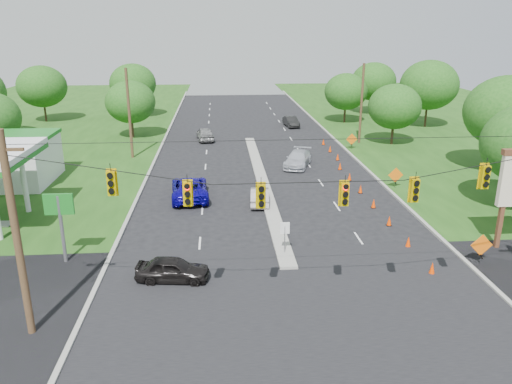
{
  "coord_description": "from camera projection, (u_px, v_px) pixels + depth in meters",
  "views": [
    {
      "loc": [
        -3.7,
        -20.41,
        12.64
      ],
      "look_at": [
        -1.41,
        9.42,
        2.8
      ],
      "focal_mm": 35.0,
      "sensor_mm": 36.0,
      "label": 1
    }
  ],
  "objects": [
    {
      "name": "cone_8",
      "position": [
        330.0,
        149.0,
        53.4
      ],
      "size": [
        0.32,
        0.32,
        0.7
      ],
      "primitive_type": "cone",
      "color": "#FF3C00",
      "rests_on": "ground"
    },
    {
      "name": "white_sedan",
      "position": [
        260.0,
        196.0,
        37.55
      ],
      "size": [
        1.64,
        3.96,
        1.28
      ],
      "primitive_type": "imported",
      "rotation": [
        0.0,
        0.0,
        3.06
      ],
      "color": "#BEB2B2",
      "rests_on": "ground"
    },
    {
      "name": "tree_12",
      "position": [
        346.0,
        92.0,
        68.68
      ],
      "size": [
        5.88,
        5.88,
        6.86
      ],
      "color": "black",
      "rests_on": "ground"
    },
    {
      "name": "tree_5",
      "position": [
        130.0,
        102.0,
        59.07
      ],
      "size": [
        5.88,
        5.88,
        6.86
      ],
      "color": "black",
      "rests_on": "ground"
    },
    {
      "name": "cone_2",
      "position": [
        389.0,
        221.0,
        33.47
      ],
      "size": [
        0.32,
        0.32,
        0.7
      ],
      "primitive_type": "cone",
      "color": "#FF3C00",
      "rests_on": "ground"
    },
    {
      "name": "utility_pole_far_left",
      "position": [
        129.0,
        114.0,
        49.65
      ],
      "size": [
        0.28,
        0.28,
        9.0
      ],
      "primitive_type": "cylinder",
      "color": "#422D1C",
      "rests_on": "ground"
    },
    {
      "name": "tree_10",
      "position": [
        429.0,
        85.0,
        65.23
      ],
      "size": [
        7.56,
        7.56,
        8.82
      ],
      "color": "black",
      "rests_on": "ground"
    },
    {
      "name": "cone_7",
      "position": [
        338.0,
        157.0,
        50.09
      ],
      "size": [
        0.32,
        0.32,
        0.7
      ],
      "primitive_type": "cone",
      "color": "#FF3C00",
      "rests_on": "ground"
    },
    {
      "name": "silver_car_far",
      "position": [
        298.0,
        159.0,
        47.72
      ],
      "size": [
        3.68,
        5.49,
        1.48
      ],
      "primitive_type": "imported",
      "rotation": [
        0.0,
        0.0,
        -0.35
      ],
      "color": "#B0B3BD",
      "rests_on": "ground"
    },
    {
      "name": "blue_pickup",
      "position": [
        190.0,
        188.0,
        38.78
      ],
      "size": [
        3.13,
        6.08,
        1.64
      ],
      "primitive_type": "imported",
      "rotation": [
        0.0,
        0.0,
        3.21
      ],
      "color": "#0D038F",
      "rests_on": "ground"
    },
    {
      "name": "cross_street",
      "position": [
        301.0,
        310.0,
        23.55
      ],
      "size": [
        160.0,
        14.0,
        0.02
      ],
      "primitive_type": "cube",
      "color": "black",
      "rests_on": "ground"
    },
    {
      "name": "tree_6",
      "position": [
        133.0,
        83.0,
        72.93
      ],
      "size": [
        6.72,
        6.72,
        7.84
      ],
      "color": "black",
      "rests_on": "ground"
    },
    {
      "name": "cone_4",
      "position": [
        361.0,
        189.0,
        40.1
      ],
      "size": [
        0.32,
        0.32,
        0.7
      ],
      "primitive_type": "cone",
      "color": "#FF3C00",
      "rests_on": "ground"
    },
    {
      "name": "cone_1",
      "position": [
        408.0,
        242.0,
        30.16
      ],
      "size": [
        0.32,
        0.32,
        0.7
      ],
      "primitive_type": "cone",
      "color": "#FF3C00",
      "rests_on": "ground"
    },
    {
      "name": "cone_0",
      "position": [
        432.0,
        268.0,
        26.84
      ],
      "size": [
        0.32,
        0.32,
        0.7
      ],
      "primitive_type": "cone",
      "color": "#FF3C00",
      "rests_on": "ground"
    },
    {
      "name": "black_sedan",
      "position": [
        173.0,
        269.0,
        26.06
      ],
      "size": [
        3.99,
        1.97,
        1.31
      ],
      "primitive_type": "imported",
      "rotation": [
        0.0,
        0.0,
        1.46
      ],
      "color": "black",
      "rests_on": "ground"
    },
    {
      "name": "cone_5",
      "position": [
        350.0,
        177.0,
        43.42
      ],
      "size": [
        0.32,
        0.32,
        0.7
      ],
      "primitive_type": "cone",
      "color": "#FF3C00",
      "rests_on": "ground"
    },
    {
      "name": "work_sign_2",
      "position": [
        352.0,
        140.0,
        54.31
      ],
      "size": [
        1.27,
        0.58,
        1.37
      ],
      "color": "black",
      "rests_on": "ground"
    },
    {
      "name": "curb_left",
      "position": [
        156.0,
        158.0,
        51.23
      ],
      "size": [
        0.25,
        110.0,
        0.16
      ],
      "primitive_type": "cube",
      "color": "gray",
      "rests_on": "ground"
    },
    {
      "name": "median",
      "position": [
        262.0,
        181.0,
        43.44
      ],
      "size": [
        1.0,
        34.0,
        0.18
      ],
      "primitive_type": "cube",
      "color": "gray",
      "rests_on": "ground"
    },
    {
      "name": "tree_4",
      "position": [
        42.0,
        86.0,
        69.22
      ],
      "size": [
        6.72,
        6.72,
        7.84
      ],
      "color": "black",
      "rests_on": "ground"
    },
    {
      "name": "median_sign",
      "position": [
        285.0,
        232.0,
        28.78
      ],
      "size": [
        0.55,
        0.06,
        2.05
      ],
      "color": "gray",
      "rests_on": "ground"
    },
    {
      "name": "silver_car_oncoming",
      "position": [
        205.0,
        134.0,
        58.87
      ],
      "size": [
        2.38,
        4.73,
        1.55
      ],
      "primitive_type": "imported",
      "rotation": [
        0.0,
        0.0,
        3.27
      ],
      "color": "gray",
      "rests_on": "ground"
    },
    {
      "name": "tree_8",
      "position": [
        508.0,
        112.0,
        44.25
      ],
      "size": [
        7.56,
        7.56,
        8.82
      ],
      "color": "black",
      "rests_on": "ground"
    },
    {
      "name": "cone_3",
      "position": [
        374.0,
        203.0,
        36.79
      ],
      "size": [
        0.32,
        0.32,
        0.7
      ],
      "primitive_type": "cone",
      "color": "#FF3C00",
      "rests_on": "ground"
    },
    {
      "name": "work_sign_0",
      "position": [
        481.0,
        246.0,
        27.79
      ],
      "size": [
        1.27,
        0.58,
        1.37
      ],
      "color": "black",
      "rests_on": "ground"
    },
    {
      "name": "tree_9",
      "position": [
        395.0,
        107.0,
        55.57
      ],
      "size": [
        5.88,
        5.88,
        6.86
      ],
      "color": "black",
      "rests_on": "ground"
    },
    {
      "name": "ground",
      "position": [
        301.0,
        310.0,
        23.55
      ],
      "size": [
        160.0,
        160.0,
        0.0
      ],
      "primitive_type": "plane",
      "color": "black",
      "rests_on": "ground"
    },
    {
      "name": "utility_pole_far_right",
      "position": [
        361.0,
        104.0,
        56.21
      ],
      "size": [
        0.28,
        0.28,
        9.0
      ],
      "primitive_type": "cylinder",
      "color": "#422D1C",
      "rests_on": "ground"
    },
    {
      "name": "cone_9",
      "position": [
        323.0,
        142.0,
        56.72
      ],
      "size": [
        0.32,
        0.32,
        0.7
      ],
      "primitive_type": "cone",
      "color": "#FF3C00",
      "rests_on": "ground"
    },
    {
      "name": "signal_span",
      "position": [
        307.0,
        219.0,
        21.05
      ],
      "size": [
        25.6,
        0.32,
        9.0
      ],
      "color": "#422D1C",
      "rests_on": "ground"
    },
    {
      "name": "cone_6",
      "position": [
        340.0,
        166.0,
        46.73
      ],
      "size": [
        0.32,
        0.32,
        0.7
      ],
      "primitive_type": "cone",
      "color": "#FF3C00",
      "rests_on": "ground"
    },
    {
      "name": "work_sign_1",
      "position": [
        396.0,
        176.0,
        41.05
      ],
      "size": [
        1.27,
        0.58,
        1.37
      ],
      "color": "black",
      "rests_on": "ground"
    },
    {
      "name": "dark_car_receding",
      "position": [
        291.0,
        122.0,
        67.17
      ],
      "size": [
        1.94,
        4.27,
        1.36
      ],
      "primitive_type": "imported",
      "rotation": [
        0.0,
        0.0,
        0.12
      ],
      "color": "black",
      "rests_on": "ground"
    },
    {
      "name": "curb_right",
      "position": [
        349.0,
        154.0,
        52.7
      ],
      "size": [
        0.25,
        110.0,
        0.16
      ],
      "primitive_type": "cube",
      "color": "gray",
      "rests_on": "ground"
    },
    {
      "name": "tree_11",
      "position": [
        374.0,
        82.0,
        75.55
      ],
      "size": [
        6.72,
        6.72,
        7.84
      ],
      "color": "black",
      "rests_on": "ground"
    }
  ]
}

